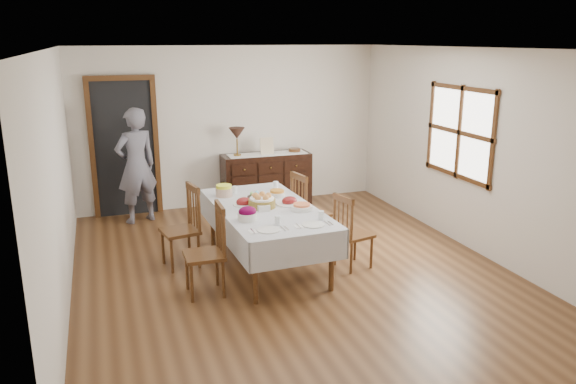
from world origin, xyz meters
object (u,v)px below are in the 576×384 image
object	(u,v)px
chair_left_near	(209,249)
person	(136,162)
chair_right_near	(351,231)
sideboard	(266,180)
chair_right_far	(308,210)
table_lamp	(237,134)
chair_left_far	(184,226)
dining_table	(266,214)

from	to	relation	value
chair_left_near	person	bearing A→B (deg)	-168.95
chair_right_near	sideboard	distance (m)	2.89
chair_right_near	chair_right_far	bearing A→B (deg)	1.48
table_lamp	chair_right_near	bearing A→B (deg)	-76.69
chair_left_near	chair_right_near	distance (m)	1.76
chair_right_near	person	world-z (taller)	person
chair_left_far	chair_right_far	distance (m)	1.66
chair_left_near	person	xyz separation A→B (m)	(-0.53, 2.83, 0.42)
chair_right_far	chair_left_near	bearing A→B (deg)	113.03
table_lamp	chair_right_far	bearing A→B (deg)	-77.53
chair_right_far	sideboard	world-z (taller)	chair_right_far
dining_table	table_lamp	bearing A→B (deg)	81.51
dining_table	person	bearing A→B (deg)	117.78
table_lamp	sideboard	bearing A→B (deg)	1.38
chair_right_far	person	bearing A→B (deg)	37.93
chair_right_far	person	world-z (taller)	person
chair_left_near	sideboard	bearing A→B (deg)	153.36
person	dining_table	bearing A→B (deg)	98.61
dining_table	chair_left_far	bearing A→B (deg)	157.24
chair_left_far	chair_right_far	bearing A→B (deg)	83.15
chair_left_near	chair_left_far	xyz separation A→B (m)	(-0.13, 0.88, -0.00)
person	chair_right_near	bearing A→B (deg)	108.88
dining_table	chair_left_far	world-z (taller)	chair_left_far
dining_table	sideboard	distance (m)	2.62
chair_right_near	person	size ratio (longest dim) A/B	0.50
chair_left_far	chair_right_near	world-z (taller)	chair_left_far
chair_left_far	person	distance (m)	2.03
table_lamp	chair_left_near	bearing A→B (deg)	-109.53
chair_left_near	chair_right_near	size ratio (longest dim) A/B	1.09
sideboard	table_lamp	world-z (taller)	table_lamp
table_lamp	person	bearing A→B (deg)	-172.98
chair_right_near	sideboard	bearing A→B (deg)	-9.93
dining_table	chair_right_near	xyz separation A→B (m)	(0.95, -0.38, -0.19)
chair_left_near	chair_right_far	xyz separation A→B (m)	(1.52, 1.00, 0.01)
chair_left_far	sideboard	distance (m)	2.74
person	chair_right_far	bearing A→B (deg)	116.70
chair_left_near	chair_right_near	bearing A→B (deg)	95.45
dining_table	sideboard	bearing A→B (deg)	70.90
dining_table	chair_right_near	size ratio (longest dim) A/B	2.41
chair_left_near	sideboard	world-z (taller)	chair_left_near
sideboard	chair_right_far	bearing A→B (deg)	-91.04
dining_table	chair_right_near	bearing A→B (deg)	-24.43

